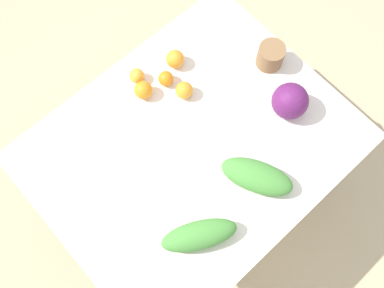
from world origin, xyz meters
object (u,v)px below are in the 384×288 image
Objects in this scene: paper_bag at (271,56)px; orange_0 at (137,76)px; orange_1 at (184,90)px; orange_3 at (143,90)px; orange_4 at (166,79)px; greens_bunch_beet_tops at (199,235)px; orange_2 at (175,59)px; greens_bunch_chard at (257,177)px; cabbage_purple at (290,101)px.

paper_bag is 1.80× the size of orange_0.
orange_0 is at bearing -61.53° from orange_1.
orange_0 is 0.08m from orange_3.
paper_bag is 1.77× the size of orange_4.
orange_1 reaches higher than orange_4.
orange_3 reaches higher than orange_0.
orange_4 is at bearing -78.41° from orange_1.
greens_bunch_beet_tops is 0.69m from orange_4.
orange_3 is at bearing -26.07° from paper_bag.
orange_1 is 1.14× the size of orange_4.
orange_0 is at bearing -110.89° from greens_bunch_beet_tops.
orange_0 is 0.19m from orange_2.
greens_bunch_beet_tops is at bearing 2.77° from greens_bunch_chard.
orange_2 is (-0.18, 0.05, 0.01)m from orange_0.
orange_3 is (0.13, -0.12, 0.00)m from orange_1.
orange_0 is at bearing -108.67° from orange_3.
greens_bunch_chard is at bearing 38.80° from paper_bag.
paper_bag is 0.47m from orange_4.
paper_bag is at bearing 150.18° from orange_4.
orange_2 is (-0.44, -0.64, -0.01)m from greens_bunch_beet_tops.
cabbage_purple reaches higher than paper_bag.
orange_0 is 0.99× the size of orange_4.
cabbage_purple is at bearing 113.14° from orange_2.
orange_4 is (0.41, -0.23, -0.02)m from paper_bag.
greens_bunch_chard is 3.90× the size of orange_1.
cabbage_purple is at bearing 131.42° from orange_3.
greens_bunch_beet_tops is at bearing 53.46° from orange_1.
orange_3 is at bearing -48.58° from cabbage_purple.
paper_bag reaches higher than orange_3.
cabbage_purple is 0.52× the size of greens_bunch_beet_tops.
orange_3 is at bearing 71.33° from orange_0.
orange_1 is 0.18m from orange_3.
orange_4 is at bearing 24.61° from orange_2.
orange_0 is at bearing -33.76° from paper_bag.
orange_1 is at bearing 101.59° from orange_4.
orange_3 is (-0.24, -0.62, -0.01)m from greens_bunch_beet_tops.
paper_bag is at bearing -116.79° from cabbage_purple.
orange_2 is (0.21, -0.49, -0.04)m from cabbage_purple.
orange_1 is (-0.11, 0.19, 0.01)m from orange_0.
orange_0 is (0.06, -0.68, -0.01)m from greens_bunch_chard.
orange_0 and orange_4 have the same top height.
cabbage_purple reaches higher than orange_2.
orange_1 is 0.16m from orange_2.
orange_2 is (0.32, -0.28, -0.01)m from paper_bag.
cabbage_purple is 2.05× the size of orange_1.
orange_1 is at bearing -51.13° from cabbage_purple.
cabbage_purple reaches higher than greens_bunch_chard.
paper_bag is 0.56m from greens_bunch_chard.
orange_4 is (0.02, -0.10, -0.00)m from orange_1.
greens_bunch_chard is 0.68m from orange_0.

